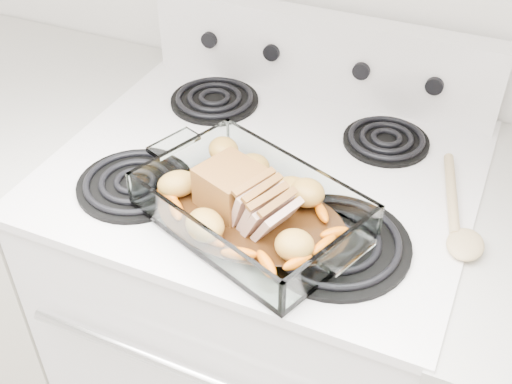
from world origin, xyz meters
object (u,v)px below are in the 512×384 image
at_px(baking_dish, 251,213).
at_px(counter_left, 37,243).
at_px(pork_roast, 237,197).
at_px(electric_range, 264,318).

bearing_deg(baking_dish, counter_left, -172.69).
relative_size(baking_dish, pork_roast, 2.04).
bearing_deg(counter_left, electric_range, 0.10).
relative_size(electric_range, baking_dish, 3.11).
bearing_deg(electric_range, baking_dish, -75.09).
height_order(counter_left, pork_roast, pork_roast).
xyz_separation_m(electric_range, pork_roast, (0.02, -0.17, 0.51)).
xyz_separation_m(electric_range, baking_dish, (0.05, -0.17, 0.48)).
bearing_deg(electric_range, counter_left, -179.90).
bearing_deg(pork_roast, counter_left, 175.75).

